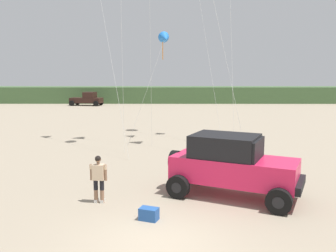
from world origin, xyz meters
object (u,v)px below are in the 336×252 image
at_px(person_watching, 99,176).
at_px(cooler_box, 149,214).
at_px(jeep, 232,164).
at_px(kite_green_box, 165,38).
at_px(distant_pickup, 87,99).

distance_m(person_watching, cooler_box, 2.47).
height_order(jeep, cooler_box, jeep).
relative_size(jeep, cooler_box, 8.93).
bearing_deg(jeep, kite_green_box, 102.18).
bearing_deg(kite_green_box, person_watching, -99.48).
xyz_separation_m(cooler_box, distant_pickup, (-11.53, 42.09, 0.75)).
xyz_separation_m(jeep, person_watching, (-4.71, -0.69, -0.26)).
height_order(jeep, distant_pickup, jeep).
relative_size(jeep, distant_pickup, 1.03).
distance_m(cooler_box, distant_pickup, 43.64).
bearing_deg(jeep, cooler_box, -142.93).
bearing_deg(distant_pickup, person_watching, -76.54).
xyz_separation_m(person_watching, kite_green_box, (2.12, 12.70, 5.92)).
xyz_separation_m(person_watching, distant_pickup, (-9.71, 40.59, 0.00)).
bearing_deg(distant_pickup, kite_green_box, -67.01).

